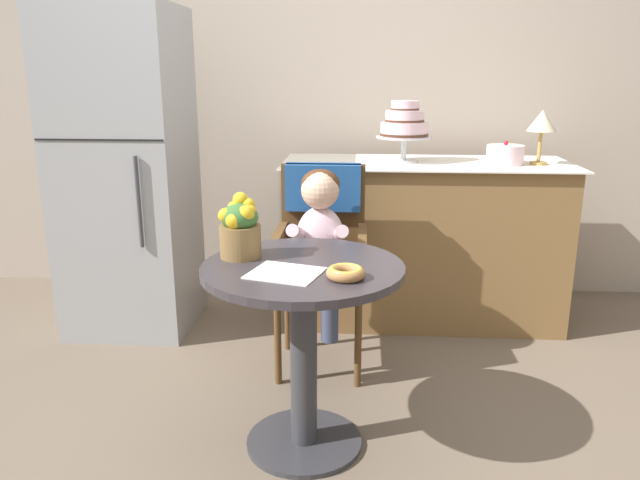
{
  "coord_description": "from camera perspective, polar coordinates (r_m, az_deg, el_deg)",
  "views": [
    {
      "loc": [
        0.2,
        -2.03,
        1.38
      ],
      "look_at": [
        0.05,
        0.15,
        0.77
      ],
      "focal_mm": 34.21,
      "sensor_mm": 36.0,
      "label": 1
    }
  ],
  "objects": [
    {
      "name": "refrigerator",
      "position": [
        3.41,
        -17.68,
        5.91
      ],
      "size": [
        0.64,
        0.63,
        1.7
      ],
      "color": "#9EA0A5",
      "rests_on": "ground"
    },
    {
      "name": "cafe_table",
      "position": [
        2.22,
        -1.57,
        -7.54
      ],
      "size": [
        0.72,
        0.72,
        0.72
      ],
      "color": "#332D33",
      "rests_on": "ground"
    },
    {
      "name": "round_layer_cake",
      "position": [
        3.4,
        16.93,
        7.65
      ],
      "size": [
        0.2,
        0.2,
        0.13
      ],
      "color": "silver",
      "rests_on": "display_counter"
    },
    {
      "name": "seated_child",
      "position": [
        2.71,
        -0.03,
        0.59
      ],
      "size": [
        0.27,
        0.32,
        0.73
      ],
      "color": "silver",
      "rests_on": "ground"
    },
    {
      "name": "donut_front",
      "position": [
        2.0,
        2.41,
        -3.03
      ],
      "size": [
        0.13,
        0.13,
        0.04
      ],
      "color": "#AD7542",
      "rests_on": "cafe_table"
    },
    {
      "name": "wicker_chair",
      "position": [
        2.87,
        0.18,
        0.65
      ],
      "size": [
        0.42,
        0.45,
        0.95
      ],
      "rotation": [
        0.0,
        0.0,
        0.02
      ],
      "color": "brown",
      "rests_on": "ground"
    },
    {
      "name": "ground_plane",
      "position": [
        2.46,
        -1.48,
        -18.49
      ],
      "size": [
        8.0,
        8.0,
        0.0
      ],
      "primitive_type": "plane",
      "color": "#6B5B4C"
    },
    {
      "name": "tiered_cake_stand",
      "position": [
        3.35,
        7.9,
        10.6
      ],
      "size": [
        0.3,
        0.3,
        0.33
      ],
      "color": "silver",
      "rests_on": "display_counter"
    },
    {
      "name": "paper_napkin",
      "position": [
        2.06,
        -3.27,
        -3.1
      ],
      "size": [
        0.28,
        0.26,
        0.0
      ],
      "primitive_type": "cube",
      "rotation": [
        0.0,
        0.0,
        -0.28
      ],
      "color": "white",
      "rests_on": "cafe_table"
    },
    {
      "name": "back_wall",
      "position": [
        3.89,
        1.05,
        15.12
      ],
      "size": [
        4.8,
        0.1,
        2.7
      ],
      "primitive_type": "cube",
      "color": "#B2A393",
      "rests_on": "ground"
    },
    {
      "name": "flower_vase",
      "position": [
        2.22,
        -7.5,
        1.19
      ],
      "size": [
        0.15,
        0.15,
        0.24
      ],
      "color": "brown",
      "rests_on": "cafe_table"
    },
    {
      "name": "display_counter",
      "position": [
        3.47,
        9.6,
        -0.1
      ],
      "size": [
        1.56,
        0.62,
        0.9
      ],
      "color": "olive",
      "rests_on": "ground"
    },
    {
      "name": "table_lamp",
      "position": [
        3.42,
        20.05,
        10.24
      ],
      "size": [
        0.15,
        0.15,
        0.28
      ],
      "color": "#B28C47",
      "rests_on": "display_counter"
    }
  ]
}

